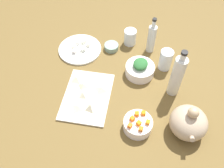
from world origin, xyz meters
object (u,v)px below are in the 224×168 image
object	(u,v)px
cutting_board	(87,96)
bowl_small_side	(111,47)
bowl_carrots	(138,125)
teapot	(189,123)
bottle_0	(177,76)
drinking_glass_0	(130,37)
bottle_1	(152,38)
bowl_greens	(140,70)
drinking_glass_1	(166,60)
plate_tofu	(80,49)

from	to	relation	value
cutting_board	bowl_small_side	world-z (taller)	bowl_small_side
bowl_carrots	teapot	bearing A→B (deg)	91.97
bowl_small_side	bottle_0	world-z (taller)	bottle_0
bowl_small_side	drinking_glass_0	world-z (taller)	drinking_glass_0
teapot	bottle_1	size ratio (longest dim) A/B	0.83
bowl_greens	teapot	xyz separation A→B (cm)	(31.52, 21.11, 3.82)
bowl_carrots	bowl_greens	bearing A→B (deg)	179.35
bottle_0	drinking_glass_0	xyz separation A→B (cm)	(-33.53, -22.73, -7.60)
bottle_1	teapot	bearing A→B (deg)	17.30
bowl_small_side	drinking_glass_1	xyz separation A→B (cm)	(11.70, 29.67, 4.26)
bottle_0	drinking_glass_1	world-z (taller)	bottle_0
bowl_small_side	drinking_glass_1	world-z (taller)	drinking_glass_1
drinking_glass_0	drinking_glass_1	distance (cm)	26.08
plate_tofu	bowl_greens	distance (cm)	37.48
plate_tofu	teapot	xyz separation A→B (cm)	(46.31, 55.48, 6.11)
cutting_board	plate_tofu	xyz separation A→B (cm)	(-32.17, -8.89, 0.10)
bowl_carrots	teapot	size ratio (longest dim) A/B	0.71
cutting_board	bowl_greens	xyz separation A→B (cm)	(-17.39, 25.47, 2.39)
plate_tofu	drinking_glass_0	distance (cm)	29.75
teapot	bottle_1	bearing A→B (deg)	-162.70
plate_tofu	drinking_glass_0	xyz separation A→B (cm)	(-8.36, 28.27, 3.96)
teapot	bowl_greens	bearing A→B (deg)	-146.19
plate_tofu	bowl_greens	world-z (taller)	bowl_greens
bowl_greens	drinking_glass_1	bearing A→B (deg)	113.22
cutting_board	drinking_glass_0	size ratio (longest dim) A/B	3.39
bowl_greens	bottle_1	distance (cm)	20.08
bowl_carrots	drinking_glass_1	distance (cm)	40.41
plate_tofu	drinking_glass_1	xyz separation A→B (cm)	(9.11, 47.60, 5.21)
bottle_0	bowl_small_side	bearing A→B (deg)	-129.99
cutting_board	bowl_greens	world-z (taller)	bowl_greens
bowl_small_side	bottle_0	xyz separation A→B (cm)	(27.75, 33.08, 10.62)
plate_tofu	teapot	bearing A→B (deg)	50.15
bowl_carrots	bottle_1	xyz separation A→B (cm)	(-50.54, 5.97, 6.28)
bottle_1	drinking_glass_1	xyz separation A→B (cm)	(12.60, 7.63, -3.21)
bowl_carrots	drinking_glass_1	bearing A→B (deg)	160.28
bottle_1	cutting_board	bearing A→B (deg)	-41.06
bowl_carrots	bottle_0	size ratio (longest dim) A/B	0.46
bowl_greens	bowl_carrots	xyz separation A→B (cm)	(32.26, -0.37, -0.15)
drinking_glass_1	cutting_board	bearing A→B (deg)	-59.21
cutting_board	bowl_greens	size ratio (longest dim) A/B	2.05
bowl_carrots	bowl_small_side	xyz separation A→B (cm)	(-49.63, -16.07, -1.19)
bowl_greens	bowl_carrots	size ratio (longest dim) A/B	1.17
teapot	drinking_glass_1	distance (cm)	38.03
bowl_carrots	bottle_1	distance (cm)	51.28
cutting_board	bottle_1	xyz separation A→B (cm)	(-35.67, 31.07, 8.52)
bottle_0	drinking_glass_0	distance (cm)	41.21
teapot	bowl_carrots	bearing A→B (deg)	-88.03
cutting_board	teapot	xyz separation A→B (cm)	(14.13, 46.58, 6.21)
drinking_glass_0	drinking_glass_1	world-z (taller)	drinking_glass_1
plate_tofu	drinking_glass_1	size ratio (longest dim) A/B	2.10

